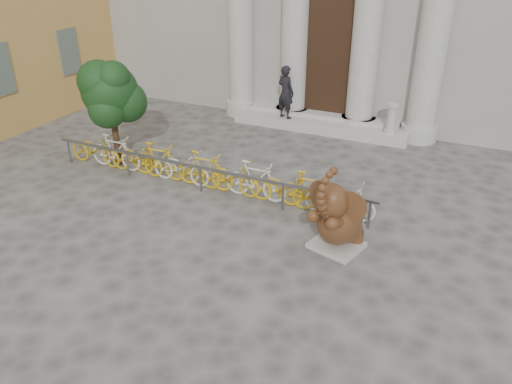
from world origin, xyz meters
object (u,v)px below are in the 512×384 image
at_px(elephant_statue, 338,218).
at_px(pedestrian, 286,92).
at_px(tree, 110,93).
at_px(bike_rack, 205,170).

distance_m(elephant_statue, pedestrian, 7.52).
bearing_deg(tree, bike_rack, -4.84).
bearing_deg(bike_rack, pedestrian, 88.00).
relative_size(elephant_statue, pedestrian, 1.12).
distance_m(bike_rack, pedestrian, 5.22).
bearing_deg(elephant_statue, tree, -177.17).
distance_m(elephant_statue, tree, 7.28).
xyz_separation_m(tree, pedestrian, (3.20, 4.91, -0.87)).
bearing_deg(bike_rack, elephant_statue, -18.40).
bearing_deg(elephant_statue, bike_rack, 177.14).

